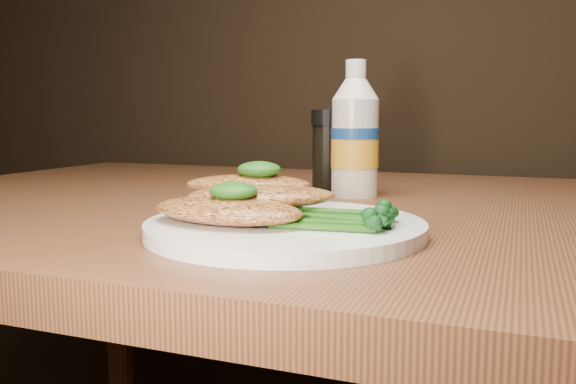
% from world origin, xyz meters
% --- Properties ---
extents(plate, '(0.25, 0.25, 0.01)m').
position_xyz_m(plate, '(0.07, 0.84, 0.76)').
color(plate, white).
rests_on(plate, dining_table).
extents(chicken_front, '(0.15, 0.09, 0.02)m').
position_xyz_m(chicken_front, '(0.03, 0.81, 0.77)').
color(chicken_front, '#D17842').
rests_on(chicken_front, plate).
extents(chicken_mid, '(0.16, 0.12, 0.02)m').
position_xyz_m(chicken_mid, '(0.04, 0.85, 0.78)').
color(chicken_mid, '#D17842').
rests_on(chicken_mid, plate).
extents(chicken_back, '(0.14, 0.10, 0.02)m').
position_xyz_m(chicken_back, '(0.01, 0.87, 0.79)').
color(chicken_back, '#D17842').
rests_on(chicken_back, plate).
extents(pesto_front, '(0.05, 0.05, 0.02)m').
position_xyz_m(pesto_front, '(0.03, 0.81, 0.79)').
color(pesto_front, '#073307').
rests_on(pesto_front, chicken_front).
extents(pesto_back, '(0.05, 0.04, 0.02)m').
position_xyz_m(pesto_back, '(0.03, 0.88, 0.80)').
color(pesto_back, '#073307').
rests_on(pesto_back, chicken_back).
extents(broccolini_bundle, '(0.14, 0.11, 0.02)m').
position_xyz_m(broccolini_bundle, '(0.12, 0.83, 0.77)').
color(broccolini_bundle, '#225612').
rests_on(broccolini_bundle, plate).
extents(mayo_bottle, '(0.07, 0.07, 0.18)m').
position_xyz_m(mayo_bottle, '(0.06, 1.11, 0.84)').
color(mayo_bottle, beige).
rests_on(mayo_bottle, dining_table).
extents(pepper_grinder, '(0.05, 0.05, 0.11)m').
position_xyz_m(pepper_grinder, '(0.01, 1.16, 0.81)').
color(pepper_grinder, black).
rests_on(pepper_grinder, dining_table).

